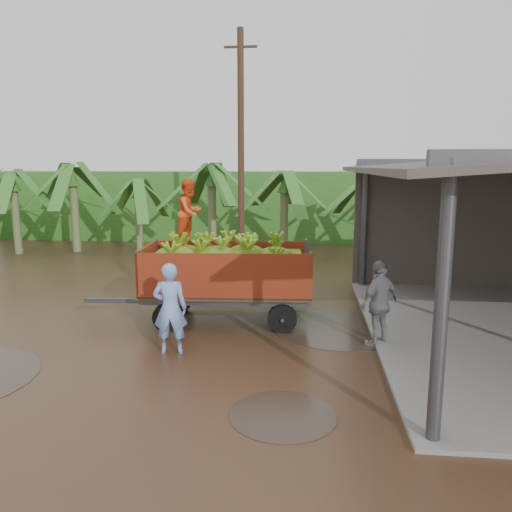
{
  "coord_description": "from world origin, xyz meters",
  "views": [
    {
      "loc": [
        3.45,
        -10.44,
        3.9
      ],
      "look_at": [
        2.18,
        2.16,
        1.6
      ],
      "focal_mm": 35.0,
      "sensor_mm": 36.0,
      "label": 1
    }
  ],
  "objects": [
    {
      "name": "man_blue",
      "position": [
        0.66,
        -0.64,
        0.97
      ],
      "size": [
        0.76,
        0.55,
        1.94
      ],
      "primitive_type": "imported",
      "rotation": [
        0.0,
        0.0,
        3.27
      ],
      "color": "#7796D9",
      "rests_on": "ground"
    },
    {
      "name": "banana_plants",
      "position": [
        -4.96,
        6.96,
        1.94
      ],
      "size": [
        24.5,
        20.37,
        4.17
      ],
      "color": "#2D661E",
      "rests_on": "ground"
    },
    {
      "name": "hedge_north",
      "position": [
        -2.0,
        16.0,
        1.8
      ],
      "size": [
        22.0,
        3.0,
        3.6
      ],
      "primitive_type": "cube",
      "color": "#2D661E",
      "rests_on": "ground"
    },
    {
      "name": "ground",
      "position": [
        0.0,
        0.0,
        0.0
      ],
      "size": [
        100.0,
        100.0,
        0.0
      ],
      "primitive_type": "plane",
      "color": "black",
      "rests_on": "ground"
    },
    {
      "name": "man_grey",
      "position": [
        5.07,
        0.26,
        0.96
      ],
      "size": [
        1.14,
        1.1,
        1.91
      ],
      "primitive_type": "imported",
      "rotation": [
        0.0,
        0.0,
        3.88
      ],
      "color": "slate",
      "rests_on": "ground"
    },
    {
      "name": "utility_pole",
      "position": [
        0.99,
        8.33,
        4.43
      ],
      "size": [
        1.2,
        0.24,
        8.76
      ],
      "color": "#47301E",
      "rests_on": "ground"
    },
    {
      "name": "banana_trailer",
      "position": [
        1.47,
        1.67,
        1.28
      ],
      "size": [
        5.81,
        2.26,
        3.58
      ],
      "rotation": [
        0.0,
        0.0,
        0.06
      ],
      "color": "#AF3419",
      "rests_on": "ground"
    }
  ]
}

